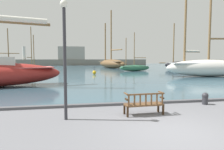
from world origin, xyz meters
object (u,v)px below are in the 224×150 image
at_px(sailboat_centre_channel, 135,68).
at_px(sailboat_outer_starboard, 185,64).
at_px(sailboat_far_port, 210,66).
at_px(lamp_post, 65,49).
at_px(mooring_bollard, 205,98).
at_px(sailboat_nearest_starboard, 32,67).
at_px(sailboat_distant_harbor, 112,63).
at_px(channel_buoy, 94,72).
at_px(park_bench, 144,103).

height_order(sailboat_centre_channel, sailboat_outer_starboard, sailboat_outer_starboard).
height_order(sailboat_centre_channel, sailboat_far_port, sailboat_far_port).
distance_m(sailboat_centre_channel, sailboat_outer_starboard, 14.12).
relative_size(sailboat_outer_starboard, lamp_post, 3.03).
height_order(sailboat_far_port, mooring_bollard, sailboat_far_port).
bearing_deg(sailboat_outer_starboard, sailboat_nearest_starboard, -179.46).
bearing_deg(mooring_bollard, sailboat_nearest_starboard, 115.22).
bearing_deg(sailboat_outer_starboard, sailboat_distant_harbor, 155.45).
bearing_deg(sailboat_far_port, sailboat_centre_channel, 115.67).
bearing_deg(sailboat_outer_starboard, sailboat_centre_channel, -157.52).
bearing_deg(channel_buoy, sailboat_centre_channel, 37.34).
xyz_separation_m(park_bench, channel_buoy, (-0.09, 21.08, -0.12)).
relative_size(sailboat_nearest_starboard, lamp_post, 1.86).
distance_m(mooring_bollard, lamp_post, 7.32).
height_order(sailboat_outer_starboard, channel_buoy, sailboat_outer_starboard).
relative_size(park_bench, sailboat_centre_channel, 0.23).
distance_m(park_bench, lamp_post, 3.84).
bearing_deg(sailboat_outer_starboard, sailboat_far_port, -111.41).
height_order(park_bench, lamp_post, lamp_post).
height_order(lamp_post, channel_buoy, lamp_post).
xyz_separation_m(sailboat_nearest_starboard, sailboat_centre_channel, (18.74, -5.10, -0.01)).
bearing_deg(sailboat_outer_starboard, mooring_bollard, -118.79).
distance_m(park_bench, channel_buoy, 21.08).
relative_size(sailboat_nearest_starboard, sailboat_centre_channel, 1.19).
xyz_separation_m(sailboat_centre_channel, mooring_bollard, (-4.15, -25.89, -0.40)).
xyz_separation_m(sailboat_centre_channel, lamp_post, (-10.96, -27.20, 1.95)).
bearing_deg(sailboat_far_port, sailboat_outer_starboard, 68.59).
bearing_deg(sailboat_far_port, park_bench, -133.46).
relative_size(park_bench, channel_buoy, 1.32).
distance_m(sailboat_centre_channel, sailboat_distant_harbor, 12.47).
bearing_deg(sailboat_outer_starboard, channel_buoy, -151.39).
distance_m(sailboat_nearest_starboard, sailboat_far_port, 30.39).
xyz_separation_m(park_bench, mooring_bollard, (3.67, 1.22, -0.14)).
bearing_deg(sailboat_far_port, channel_buoy, 155.02).
xyz_separation_m(lamp_post, channel_buoy, (3.05, 21.17, -2.32)).
bearing_deg(sailboat_centre_channel, sailboat_nearest_starboard, 164.79).
bearing_deg(sailboat_nearest_starboard, sailboat_centre_channel, -15.21).
xyz_separation_m(sailboat_centre_channel, channel_buoy, (-7.90, -6.03, -0.37)).
bearing_deg(mooring_bollard, sailboat_far_port, 52.76).
xyz_separation_m(sailboat_distant_harbor, channel_buoy, (-5.86, -18.31, -0.97)).
height_order(sailboat_distant_harbor, sailboat_outer_starboard, sailboat_distant_harbor).
relative_size(sailboat_centre_channel, sailboat_far_port, 0.46).
bearing_deg(park_bench, sailboat_centre_channel, 73.92).
bearing_deg(channel_buoy, mooring_bollard, -79.29).
bearing_deg(sailboat_far_port, mooring_bollard, -127.24).
bearing_deg(sailboat_centre_channel, channel_buoy, -142.66).
distance_m(sailboat_nearest_starboard, lamp_post, 33.28).
height_order(sailboat_far_port, lamp_post, sailboat_far_port).
xyz_separation_m(sailboat_outer_starboard, mooring_bollard, (-17.19, -31.28, -0.82)).
height_order(sailboat_nearest_starboard, sailboat_far_port, sailboat_far_port).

